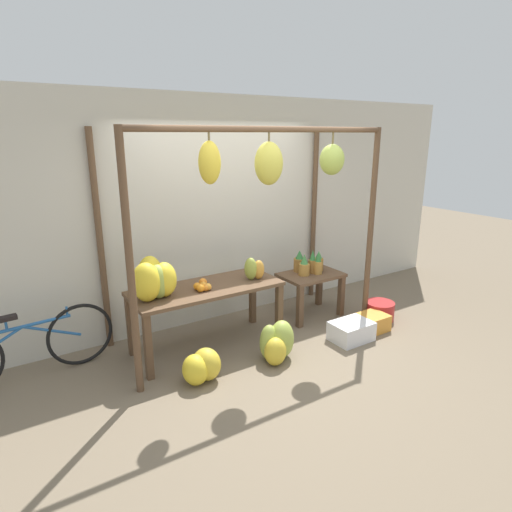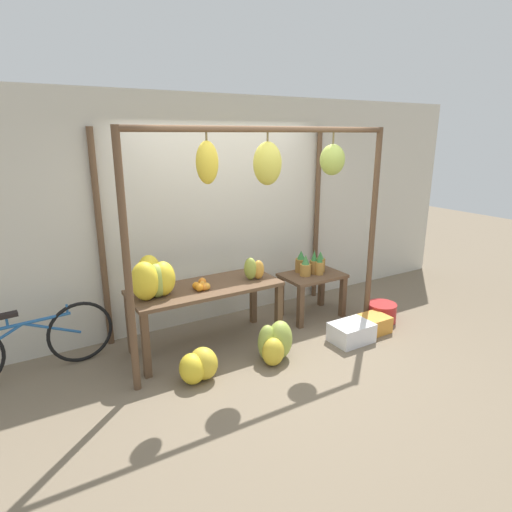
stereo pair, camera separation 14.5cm
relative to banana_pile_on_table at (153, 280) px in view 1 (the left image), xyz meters
name	(u,v)px [view 1 (the left image)]	position (x,y,z in m)	size (l,w,h in m)	color
ground_plane	(280,357)	(1.14, -0.63, -0.92)	(20.00, 20.00, 0.00)	#756651
shop_wall_back	(219,211)	(1.14, 0.73, 0.48)	(8.00, 0.08, 2.80)	beige
stall_awning	(265,189)	(1.20, -0.24, 0.86)	(3.04, 1.25, 2.41)	brown
display_table_main	(206,295)	(0.59, 0.00, -0.30)	(1.66, 0.68, 0.73)	brown
display_table_side	(311,283)	(2.13, 0.07, -0.47)	(0.79, 0.54, 0.58)	brown
banana_pile_on_table	(153,280)	(0.00, 0.00, 0.00)	(0.58, 0.52, 0.42)	yellow
orange_pile	(203,286)	(0.52, -0.06, -0.15)	(0.19, 0.24, 0.09)	orange
pineapple_cluster	(309,264)	(2.13, 0.12, -0.22)	(0.41, 0.34, 0.31)	#B27F38
banana_pile_ground_left	(202,367)	(0.22, -0.61, -0.76)	(0.46, 0.39, 0.33)	gold
banana_pile_ground_right	(277,343)	(1.08, -0.66, -0.73)	(0.47, 0.40, 0.43)	#9EB247
fruit_crate_white	(351,331)	(2.08, -0.75, -0.81)	(0.47, 0.35, 0.22)	silver
blue_bucket	(380,311)	(2.82, -0.52, -0.80)	(0.37, 0.37, 0.24)	#AD2323
parked_bicycle	(26,348)	(-1.20, 0.33, -0.57)	(1.69, 0.20, 0.71)	black
papaya_pile	(254,269)	(1.16, -0.07, -0.07)	(0.25, 0.20, 0.26)	#93A33D
fruit_crate_purple	(370,323)	(2.45, -0.70, -0.82)	(0.42, 0.31, 0.20)	orange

